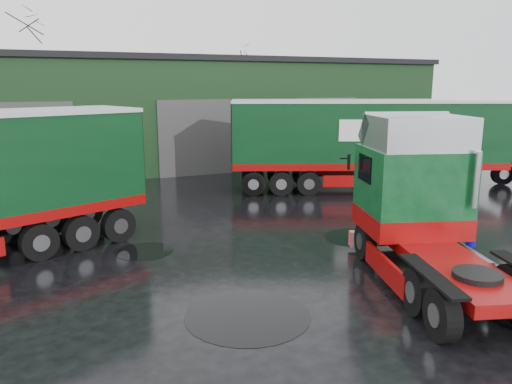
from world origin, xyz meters
TOP-DOWN VIEW (x-y plane):
  - ground at (0.00, 0.00)m, footprint 100.00×100.00m
  - warehouse at (2.00, 20.00)m, footprint 32.40×12.40m
  - hero_tractor at (2.74, -3.00)m, footprint 4.64×7.09m
  - lorry_right at (8.00, 7.19)m, footprint 15.61×8.64m
  - wash_bucket at (6.02, -0.89)m, footprint 0.35×0.35m
  - tree_back_a at (-6.00, 30.00)m, footprint 4.40×4.40m
  - tree_back_b at (10.00, 30.00)m, footprint 4.40×4.40m
  - puddle_0 at (-1.95, -2.41)m, footprint 2.70×2.70m
  - puddle_1 at (3.36, 1.24)m, footprint 1.99×1.99m
  - puddle_4 at (-3.11, 2.66)m, footprint 1.68×1.68m

SIDE VIEW (x-z plane):
  - ground at x=0.00m, z-range 0.00..0.00m
  - puddle_0 at x=-1.95m, z-range 0.00..0.01m
  - puddle_1 at x=3.36m, z-range 0.00..0.01m
  - puddle_4 at x=-3.11m, z-range 0.00..0.01m
  - wash_bucket at x=6.02m, z-range 0.00..0.27m
  - hero_tractor at x=2.74m, z-range 0.00..4.07m
  - lorry_right at x=8.00m, z-range 0.00..4.15m
  - warehouse at x=2.00m, z-range 0.01..6.31m
  - tree_back_b at x=10.00m, z-range 0.00..7.50m
  - tree_back_a at x=-6.00m, z-range 0.00..9.50m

